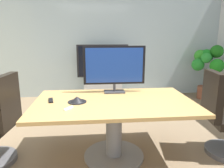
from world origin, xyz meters
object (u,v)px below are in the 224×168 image
Objects in this scene: tv_monitor at (114,66)px; wall_display_unit at (103,81)px; conference_phone at (77,100)px; remote_control at (51,100)px; potted_plant at (207,65)px; conference_table at (114,116)px; office_chair_right at (224,121)px.

tv_monitor reaches higher than wall_display_unit.
conference_phone is (-0.49, -0.41, -0.33)m from tv_monitor.
potted_plant is at bearing 22.44° from remote_control.
conference_table is 2.56m from wall_display_unit.
conference_phone is (-2.93, -2.35, -0.05)m from potted_plant.
conference_table is 1.40m from office_chair_right.
potted_plant reaches higher than remote_control.
office_chair_right is 0.84× the size of potted_plant.
office_chair_right reaches higher than conference_table.
conference_phone is at bearing -99.65° from wall_display_unit.
office_chair_right is at bearing -18.93° from tv_monitor.
remote_control is (-0.76, 0.06, 0.20)m from conference_table.
office_chair_right is 2.97m from wall_display_unit.
remote_control reaches higher than conference_table.
conference_table is at bearing -17.18° from remote_control.
potted_plant is at bearing 38.44° from tv_monitor.
conference_phone reaches higher than conference_table.
potted_plant is at bearing -15.86° from office_chair_right.
office_chair_right is 2.66m from potted_plant.
potted_plant is at bearing 43.22° from conference_table.
conference_phone is at bearing -139.55° from tv_monitor.
tv_monitor reaches higher than conference_phone.
wall_display_unit is 2.63m from conference_phone.
wall_display_unit reaches higher than potted_plant.
office_chair_right is (1.40, -0.06, -0.10)m from conference_table.
conference_table is 8.66× the size of conference_phone.
office_chair_right is 1.30× the size of tv_monitor.
conference_phone is (-0.44, -0.01, 0.22)m from conference_table.
potted_plant is 3.96m from remote_control.
remote_control is at bearing -157.12° from tv_monitor.
conference_phone is at bearing -141.22° from potted_plant.
tv_monitor is at bearing 40.45° from conference_phone.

